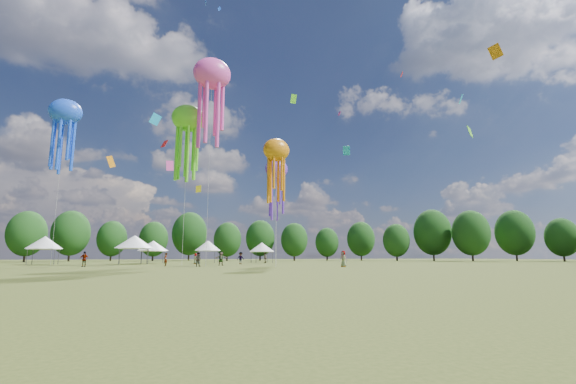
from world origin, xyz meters
name	(u,v)px	position (x,y,z in m)	size (l,w,h in m)	color
ground	(407,289)	(0.00, 0.00, 0.00)	(300.00, 300.00, 0.00)	#384416
spectator_near	(198,259)	(-2.29, 35.10, 0.83)	(0.80, 0.63, 1.65)	gray
spectators_far	(230,258)	(3.33, 42.58, 0.89)	(28.83, 27.18, 1.85)	gray
festival_tents	(159,244)	(-5.58, 55.85, 3.10)	(39.42, 10.65, 4.40)	#47474C
show_kites	(177,125)	(-4.97, 39.85, 18.57)	(31.95, 23.62, 27.07)	#63E625
small_kites	(206,59)	(-1.26, 41.39, 29.49)	(68.84, 64.38, 44.14)	#63E625
treeline	(167,227)	(-3.87, 62.51, 6.54)	(201.57, 95.24, 13.43)	#38281C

